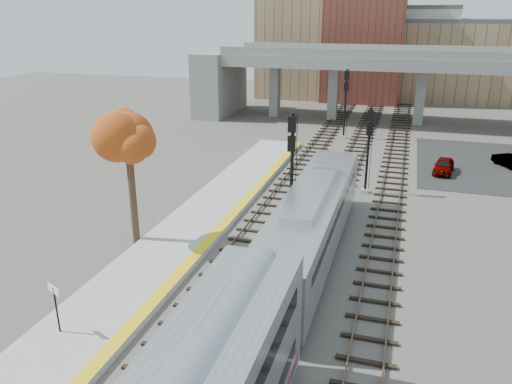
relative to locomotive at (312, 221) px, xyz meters
The scene contains 15 objects.
ground 5.27m from the locomotive, 102.15° to the right, with size 160.00×160.00×0.00m, color #47423D.
platform 9.70m from the locomotive, 150.61° to the right, with size 4.50×60.00×0.35m, color #9E9E99.
yellow_strip 8.10m from the locomotive, 143.81° to the right, with size 0.70×60.00×0.01m, color yellow.
tracks 8.16m from the locomotive, 90.49° to the left, with size 10.70×95.00×0.25m.
overpass 40.70m from the locomotive, 84.45° to the left, with size 54.00×12.00×9.50m.
buildings_far 62.18m from the locomotive, 89.76° to the left, with size 43.00×21.00×20.60m.
parking_lot 26.82m from the locomotive, 60.90° to the left, with size 14.00×18.00×0.04m, color black.
locomotive is the anchor object (origin of this frame).
signal_mast_near 4.44m from the locomotive, 120.84° to the left, with size 0.60×0.64×7.77m.
signal_mast_mid 12.32m from the locomotive, 80.62° to the left, with size 0.60×0.64×6.84m.
signal_mast_far 30.16m from the locomotive, 94.00° to the left, with size 0.60×0.64×7.74m.
station_sign 14.28m from the locomotive, 129.71° to the right, with size 0.84×0.42×2.27m.
tree 11.71m from the locomotive, behind, with size 3.60×3.60×8.90m.
car_a 21.13m from the locomotive, 67.01° to the left, with size 1.57×3.90×1.33m, color #99999E.
car_b 27.14m from the locomotive, 58.63° to the left, with size 1.17×3.37×1.11m, color #99999E.
Camera 1 is at (5.60, -21.62, 13.65)m, focal length 35.00 mm.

